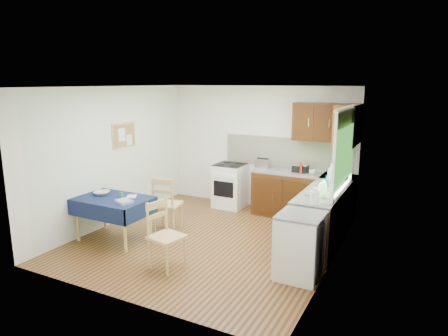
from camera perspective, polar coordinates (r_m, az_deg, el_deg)
The scene contains 33 objects.
floor at distance 6.74m, azimuth -2.18°, elevation -10.25°, with size 4.20×4.20×0.00m, color #482313.
ceiling at distance 6.23m, azimuth -2.37°, elevation 11.52°, with size 4.00×4.20×0.02m, color white.
wall_back at distance 8.23m, azimuth 4.94°, elevation 2.91°, with size 4.00×0.02×2.50m, color white.
wall_front at distance 4.71m, azimuth -14.96°, elevation -4.55°, with size 4.00×0.02×2.50m, color white.
wall_left at distance 7.54m, azimuth -15.64°, elevation 1.64°, with size 0.02×4.20×2.50m, color white.
wall_right at distance 5.68m, azimuth 15.60°, elevation -1.73°, with size 0.02×4.20×2.50m, color white.
base_cabinets at distance 7.22m, azimuth 12.29°, elevation -5.36°, with size 1.90×2.30×0.86m.
worktop_back at distance 7.69m, azimuth 11.29°, elevation -0.76°, with size 1.90×0.60×0.04m, color slate.
worktop_right at distance 6.45m, azimuth 14.00°, elevation -3.39°, with size 0.60×1.70×0.04m, color slate.
worktop_corner at distance 7.54m, azimuth 16.04°, elevation -1.25°, with size 0.60×0.60×0.04m, color slate.
splashback at distance 8.00m, azimuth 9.20°, elevation 2.17°, with size 2.70×0.02×0.60m, color white.
upper_cabinets at distance 7.42m, azimuth 15.15°, elevation 6.19°, with size 1.20×0.85×0.70m.
stove at distance 8.32m, azimuth 0.86°, elevation -2.50°, with size 0.60×0.61×0.92m.
window at distance 6.28m, azimuth 16.88°, elevation 3.24°, with size 0.04×1.48×1.26m.
fridge at distance 5.49m, azimuth 10.78°, elevation -10.88°, with size 0.58×0.60×0.89m.
corkboard at distance 7.68m, azimuth -14.11°, elevation 4.56°, with size 0.04×0.62×0.47m.
dining_table at distance 6.79m, azimuth -15.59°, elevation -4.98°, with size 1.20×0.81×0.72m.
chair_far at distance 7.04m, azimuth -8.24°, elevation -4.86°, with size 0.51×0.51×0.99m.
chair_near at distance 5.71m, azimuth -8.55°, elevation -9.13°, with size 0.50×0.50×0.96m.
toaster at distance 7.92m, azimuth 5.56°, elevation 0.66°, with size 0.27×0.17×0.21m.
sandwich_press at distance 7.69m, azimuth 10.87°, elevation 0.01°, with size 0.27×0.24×0.16m.
sauce_bottle at distance 7.52m, azimuth 10.94°, elevation -0.06°, with size 0.05×0.05×0.21m, color #AF1C0E.
yellow_packet at distance 7.84m, azimuth 10.81°, elevation 0.26°, with size 0.12×0.08×0.16m, color gold.
dish_rack at distance 6.21m, azimuth 13.85°, elevation -3.56°, with size 0.44×0.34×0.21m.
kettle at distance 5.73m, azimuth 12.90°, elevation -3.97°, with size 0.15×0.15×0.25m.
cup at distance 7.53m, azimuth 12.50°, elevation -0.56°, with size 0.12×0.12×0.09m, color silver.
soap_bottle_a at distance 7.10m, azimuth 15.01°, elevation -0.59°, with size 0.12×0.12×0.31m, color white.
soap_bottle_b at distance 6.67m, azimuth 14.38°, elevation -1.86°, with size 0.09×0.09×0.19m, color #1E5BB3.
soap_bottle_c at distance 6.20m, azimuth 13.34°, elevation -2.91°, with size 0.15×0.15×0.19m, color #289227.
plate_bowl at distance 6.98m, azimuth -17.04°, elevation -3.43°, with size 0.25×0.25×0.06m, color beige.
book at distance 6.74m, azimuth -13.72°, elevation -4.01°, with size 0.15×0.21×0.02m, color white.
spice_jar at distance 6.72m, azimuth -14.48°, elevation -3.78°, with size 0.04×0.04×0.09m, color green.
tea_towel at distance 6.43m, azimuth -14.11°, elevation -4.68°, with size 0.25×0.20×0.05m, color navy.
Camera 1 is at (3.07, -5.42, 2.58)m, focal length 32.00 mm.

